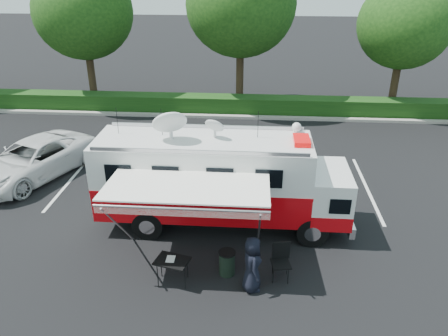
# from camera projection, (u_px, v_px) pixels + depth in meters

# --- Properties ---
(ground_plane) EXTENTS (120.00, 120.00, 0.00)m
(ground_plane) POSITION_uv_depth(u_px,v_px,m) (223.00, 224.00, 14.97)
(ground_plane) COLOR black
(ground_plane) RESTS_ON ground
(back_border) EXTENTS (60.00, 6.14, 8.87)m
(back_border) POSITION_uv_depth(u_px,v_px,m) (261.00, 22.00, 24.30)
(back_border) COLOR #9E998E
(back_border) RESTS_ON ground_plane
(stall_lines) EXTENTS (24.12, 5.50, 0.01)m
(stall_lines) POSITION_uv_depth(u_px,v_px,m) (216.00, 183.00, 17.69)
(stall_lines) COLOR silver
(stall_lines) RESTS_ON ground_plane
(command_truck) EXTENTS (8.26, 2.27, 3.97)m
(command_truck) POSITION_uv_depth(u_px,v_px,m) (221.00, 180.00, 14.23)
(command_truck) COLOR black
(command_truck) RESTS_ON ground_plane
(awning) EXTENTS (4.51, 2.35, 2.73)m
(awning) POSITION_uv_depth(u_px,v_px,m) (186.00, 191.00, 11.79)
(awning) COLOR white
(awning) RESTS_ON ground_plane
(white_suv) EXTENTS (4.52, 6.06, 1.53)m
(white_suv) POSITION_uv_depth(u_px,v_px,m) (36.00, 176.00, 18.26)
(white_suv) COLOR silver
(white_suv) RESTS_ON ground_plane
(person) EXTENTS (0.68, 0.90, 1.65)m
(person) POSITION_uv_depth(u_px,v_px,m) (251.00, 288.00, 12.07)
(person) COLOR black
(person) RESTS_ON ground_plane
(folding_table) EXTENTS (1.04, 0.85, 0.77)m
(folding_table) POSITION_uv_depth(u_px,v_px,m) (172.00, 262.00, 11.97)
(folding_table) COLOR black
(folding_table) RESTS_ON ground_plane
(folding_chair) EXTENTS (0.60, 0.63, 1.08)m
(folding_chair) POSITION_uv_depth(u_px,v_px,m) (281.00, 257.00, 12.27)
(folding_chair) COLOR black
(folding_chair) RESTS_ON ground_plane
(trash_bin) EXTENTS (0.50, 0.50, 0.75)m
(trash_bin) POSITION_uv_depth(u_px,v_px,m) (227.00, 263.00, 12.48)
(trash_bin) COLOR black
(trash_bin) RESTS_ON ground_plane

